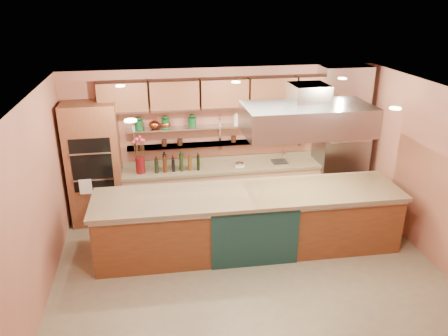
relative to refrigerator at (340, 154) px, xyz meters
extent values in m
cube|color=gray|center=(-2.35, -2.14, -1.06)|extent=(6.00, 5.00, 0.02)
cube|color=black|center=(-2.35, -2.14, 1.75)|extent=(6.00, 5.00, 0.02)
cube|color=#B86F57|center=(-2.35, 0.36, 0.35)|extent=(6.00, 0.04, 2.80)
cube|color=#B86F57|center=(-2.35, -4.64, 0.35)|extent=(6.00, 0.04, 2.80)
cube|color=#B86F57|center=(-5.35, -2.14, 0.35)|extent=(0.04, 5.00, 2.80)
cube|color=#B86F57|center=(0.65, -2.14, 0.35)|extent=(0.04, 5.00, 2.80)
cube|color=brown|center=(-4.80, 0.04, 0.10)|extent=(0.95, 0.64, 2.30)
cube|color=slate|center=(0.00, 0.00, 0.00)|extent=(0.95, 0.72, 2.10)
cube|color=tan|center=(-2.40, 0.06, -0.58)|extent=(3.84, 0.64, 0.93)
cube|color=#AFB2B6|center=(-2.40, 0.23, 0.30)|extent=(3.60, 0.26, 0.03)
cube|color=#AFB2B6|center=(-2.40, 0.23, 0.65)|extent=(3.60, 0.26, 0.03)
cube|color=brown|center=(-2.35, 0.18, 1.30)|extent=(4.60, 0.36, 0.55)
cube|color=#AFB2B6|center=(-1.31, -1.45, 1.20)|extent=(2.00, 1.00, 0.45)
cube|color=#FFE5A5|center=(-2.35, -1.94, 1.72)|extent=(4.00, 2.80, 0.02)
cube|color=brown|center=(-2.21, -1.45, -0.53)|extent=(5.02, 1.20, 1.04)
cylinder|color=#5D0D12|center=(-3.97, 0.01, 0.03)|extent=(0.19, 0.19, 0.31)
cube|color=black|center=(-3.28, 0.01, 0.03)|extent=(0.93, 0.35, 0.29)
cube|color=white|center=(-2.07, 0.01, -0.07)|extent=(0.19, 0.15, 0.10)
cylinder|color=silver|center=(-1.18, 0.11, -0.01)|extent=(0.04, 0.04, 0.23)
ellipsoid|color=#C4562D|center=(-3.67, 0.23, 0.74)|extent=(0.21, 0.21, 0.16)
cylinder|color=#0F481E|center=(-2.96, 0.23, 0.74)|extent=(0.13, 0.13, 0.16)
camera|label=1|loc=(-3.73, -7.75, 3.05)|focal=35.00mm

